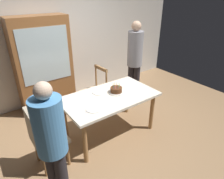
{
  "coord_description": "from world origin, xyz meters",
  "views": [
    {
      "loc": [
        -1.65,
        -2.32,
        2.3
      ],
      "look_at": [
        0.05,
        0.0,
        0.85
      ],
      "focal_mm": 31.58,
      "sensor_mm": 36.0,
      "label": 1
    }
  ],
  "objects": [
    {
      "name": "person_guest",
      "position": [
        1.11,
        0.64,
        1.02
      ],
      "size": [
        0.32,
        0.32,
        1.77
      ],
      "color": "#262328",
      "rests_on": "ground"
    },
    {
      "name": "birthday_cake",
      "position": [
        0.16,
        0.03,
        0.79
      ],
      "size": [
        0.28,
        0.28,
        0.16
      ],
      "color": "silver",
      "rests_on": "dining_table"
    },
    {
      "name": "chair_upholstered",
      "position": [
        -1.17,
        -0.08,
        0.53
      ],
      "size": [
        0.45,
        0.44,
        0.95
      ],
      "color": "tan",
      "rests_on": "ground"
    },
    {
      "name": "ground",
      "position": [
        0.0,
        0.0,
        0.0
      ],
      "size": [
        6.4,
        6.4,
        0.0
      ],
      "primitive_type": "plane",
      "color": "#93704C"
    },
    {
      "name": "person_celebrant",
      "position": [
        -1.22,
        -0.66,
        0.89
      ],
      "size": [
        0.32,
        0.32,
        1.57
      ],
      "color": "#262328",
      "rests_on": "ground"
    },
    {
      "name": "plate_near_celebrant",
      "position": [
        -0.43,
        -0.2,
        0.76
      ],
      "size": [
        0.22,
        0.22,
        0.01
      ],
      "primitive_type": "cylinder",
      "color": "white",
      "rests_on": "dining_table"
    },
    {
      "name": "dining_table",
      "position": [
        0.0,
        0.0,
        0.66
      ],
      "size": [
        1.56,
        0.89,
        0.75
      ],
      "color": "silver",
      "rests_on": "ground"
    },
    {
      "name": "back_wall",
      "position": [
        0.0,
        1.85,
        1.3
      ],
      "size": [
        6.4,
        0.1,
        2.6
      ],
      "primitive_type": "cube",
      "color": "beige",
      "rests_on": "ground"
    },
    {
      "name": "plate_far_side",
      "position": [
        -0.08,
        0.2,
        0.76
      ],
      "size": [
        0.22,
        0.22,
        0.01
      ],
      "primitive_type": "cylinder",
      "color": "white",
      "rests_on": "dining_table"
    },
    {
      "name": "fork_far_side",
      "position": [
        -0.24,
        0.2,
        0.76
      ],
      "size": [
        0.18,
        0.06,
        0.01
      ],
      "primitive_type": "cube",
      "rotation": [
        0.0,
        0.0,
        0.23
      ],
      "color": "silver",
      "rests_on": "dining_table"
    },
    {
      "name": "fork_near_celebrant",
      "position": [
        -0.59,
        -0.2,
        0.76
      ],
      "size": [
        0.18,
        0.02,
        0.01
      ],
      "primitive_type": "cube",
      "rotation": [
        0.0,
        0.0,
        0.01
      ],
      "color": "silver",
      "rests_on": "dining_table"
    },
    {
      "name": "china_cabinet",
      "position": [
        -0.53,
        1.56,
        0.95
      ],
      "size": [
        1.1,
        0.45,
        1.9
      ],
      "color": "brown",
      "rests_on": "ground"
    },
    {
      "name": "chair_spindle_back",
      "position": [
        0.17,
        0.77,
        0.46
      ],
      "size": [
        0.46,
        0.46,
        0.95
      ],
      "color": "tan",
      "rests_on": "ground"
    }
  ]
}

